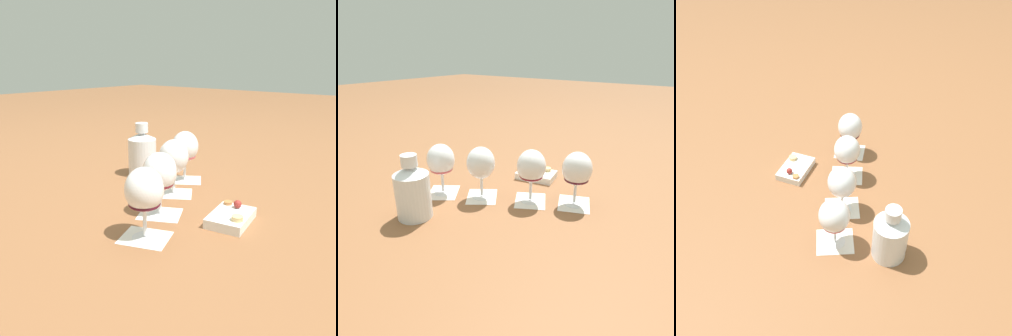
{
  "view_description": "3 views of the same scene",
  "coord_description": "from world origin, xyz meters",
  "views": [
    {
      "loc": [
        0.76,
        0.64,
        0.41
      ],
      "look_at": [
        -0.0,
        0.0,
        0.11
      ],
      "focal_mm": 38.0,
      "sensor_mm": 36.0,
      "label": 1
    },
    {
      "loc": [
        0.53,
        -0.73,
        0.47
      ],
      "look_at": [
        -0.0,
        0.0,
        0.11
      ],
      "focal_mm": 32.0,
      "sensor_mm": 36.0,
      "label": 2
    },
    {
      "loc": [
        -0.77,
        -0.48,
        0.91
      ],
      "look_at": [
        -0.0,
        0.0,
        0.11
      ],
      "focal_mm": 38.0,
      "sensor_mm": 36.0,
      "label": 3
    }
  ],
  "objects": [
    {
      "name": "snack_dish",
      "position": [
        -0.01,
        0.21,
        0.01
      ],
      "size": [
        0.16,
        0.12,
        0.05
      ],
      "color": "white",
      "rests_on": "ground_plane"
    },
    {
      "name": "ceramic_vase",
      "position": [
        -0.16,
        -0.25,
        0.08
      ],
      "size": [
        0.1,
        0.1,
        0.2
      ],
      "color": "silver",
      "rests_on": "ground_plane"
    },
    {
      "name": "tasting_card_0",
      "position": [
        -0.21,
        -0.09,
        0.0
      ],
      "size": [
        0.15,
        0.15,
        0.0
      ],
      "color": "silver",
      "rests_on": "ground_plane"
    },
    {
      "name": "wine_glass_3",
      "position": [
        0.2,
        0.1,
        0.12
      ],
      "size": [
        0.09,
        0.09,
        0.18
      ],
      "color": "white",
      "rests_on": "tasting_card_3"
    },
    {
      "name": "wine_glass_2",
      "position": [
        0.07,
        0.03,
        0.12
      ],
      "size": [
        0.09,
        0.09,
        0.18
      ],
      "color": "white",
      "rests_on": "tasting_card_2"
    },
    {
      "name": "ground_plane",
      "position": [
        0.0,
        0.0,
        0.0
      ],
      "size": [
        8.0,
        8.0,
        0.0
      ],
      "primitive_type": "plane",
      "color": "brown"
    },
    {
      "name": "wine_glass_1",
      "position": [
        -0.08,
        -0.04,
        0.12
      ],
      "size": [
        0.09,
        0.09,
        0.18
      ],
      "color": "white",
      "rests_on": "tasting_card_1"
    },
    {
      "name": "tasting_card_2",
      "position": [
        0.07,
        0.03,
        0.0
      ],
      "size": [
        0.14,
        0.15,
        0.0
      ],
      "color": "silver",
      "rests_on": "ground_plane"
    },
    {
      "name": "wine_glass_0",
      "position": [
        -0.21,
        -0.09,
        0.12
      ],
      "size": [
        0.09,
        0.09,
        0.18
      ],
      "color": "white",
      "rests_on": "tasting_card_0"
    },
    {
      "name": "tasting_card_3",
      "position": [
        0.2,
        0.1,
        0.0
      ],
      "size": [
        0.14,
        0.14,
        0.0
      ],
      "color": "silver",
      "rests_on": "ground_plane"
    },
    {
      "name": "tasting_card_1",
      "position": [
        -0.08,
        -0.04,
        0.0
      ],
      "size": [
        0.15,
        0.15,
        0.0
      ],
      "color": "silver",
      "rests_on": "ground_plane"
    }
  ]
}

